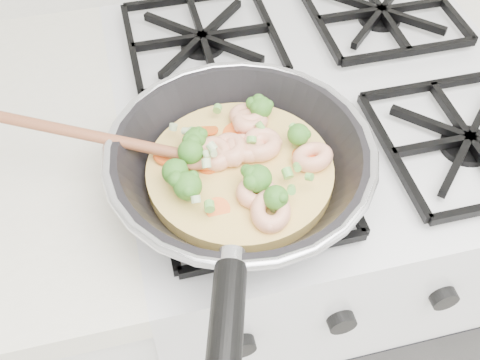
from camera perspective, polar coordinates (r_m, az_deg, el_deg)
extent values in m
cube|color=silver|center=(1.22, 5.79, -7.56)|extent=(0.60, 0.60, 0.90)
cube|color=black|center=(0.87, 8.18, 8.94)|extent=(0.56, 0.56, 0.02)
torus|color=silver|center=(0.68, 0.00, 2.80)|extent=(0.32, 0.32, 0.01)
cylinder|color=#F2CC69|center=(0.70, 0.00, 0.81)|extent=(0.22, 0.22, 0.02)
ellipsoid|color=#975537|center=(0.69, -4.11, 2.21)|extent=(0.06, 0.05, 0.01)
cylinder|color=#975537|center=(0.71, -15.79, 4.50)|extent=(0.26, 0.11, 0.06)
torus|color=#FAB994|center=(0.74, 0.77, 6.28)|extent=(0.06, 0.06, 0.03)
torus|color=#FAB994|center=(0.66, 1.61, -1.21)|extent=(0.05, 0.05, 0.03)
torus|color=#FAB994|center=(0.70, 0.55, 3.12)|extent=(0.06, 0.07, 0.03)
torus|color=#FAB994|center=(0.70, -2.51, 2.58)|extent=(0.06, 0.06, 0.03)
torus|color=#FAB994|center=(0.70, 2.02, 3.26)|extent=(0.06, 0.06, 0.03)
torus|color=#FAB994|center=(0.70, -1.05, 2.97)|extent=(0.06, 0.06, 0.03)
torus|color=#FAB994|center=(0.73, 1.00, 5.72)|extent=(0.06, 0.06, 0.02)
torus|color=#FAB994|center=(0.70, 7.07, 2.22)|extent=(0.05, 0.05, 0.03)
torus|color=#FAB994|center=(0.64, 3.00, -3.04)|extent=(0.07, 0.07, 0.02)
torus|color=#FAB994|center=(0.71, 2.21, 3.71)|extent=(0.06, 0.06, 0.03)
ellipsoid|color=#45882C|center=(0.66, 1.73, 0.13)|extent=(0.04, 0.04, 0.03)
ellipsoid|color=#45882C|center=(0.74, 2.06, 7.05)|extent=(0.04, 0.04, 0.03)
ellipsoid|color=#45882C|center=(0.65, -5.12, -0.58)|extent=(0.04, 0.04, 0.03)
ellipsoid|color=#45882C|center=(0.70, -4.43, 3.93)|extent=(0.04, 0.04, 0.03)
ellipsoid|color=#45882C|center=(0.69, -4.83, 2.74)|extent=(0.04, 0.04, 0.03)
ellipsoid|color=#45882C|center=(0.71, 5.70, 4.43)|extent=(0.04, 0.04, 0.03)
ellipsoid|color=#45882C|center=(0.64, 3.50, -1.73)|extent=(0.04, 0.04, 0.03)
ellipsoid|color=#45882C|center=(0.67, -6.33, 0.80)|extent=(0.04, 0.04, 0.03)
cylinder|color=orange|center=(0.70, -3.38, 1.63)|extent=(0.04, 0.04, 0.00)
cylinder|color=orange|center=(0.73, -0.48, 4.54)|extent=(0.04, 0.04, 0.01)
cylinder|color=orange|center=(0.65, -2.16, -2.86)|extent=(0.04, 0.04, 0.01)
cylinder|color=orange|center=(0.74, -3.17, 4.87)|extent=(0.04, 0.04, 0.01)
cylinder|color=orange|center=(0.71, 6.29, 2.54)|extent=(0.04, 0.04, 0.01)
cylinder|color=orange|center=(0.73, 1.06, 4.25)|extent=(0.03, 0.04, 0.01)
cylinder|color=orange|center=(0.75, 1.66, 6.11)|extent=(0.04, 0.04, 0.01)
cylinder|color=orange|center=(0.70, -3.07, 1.51)|extent=(0.03, 0.03, 0.01)
cylinder|color=orange|center=(0.67, 0.81, -1.42)|extent=(0.04, 0.04, 0.01)
cylinder|color=orange|center=(0.71, -7.26, 2.26)|extent=(0.03, 0.03, 0.01)
cylinder|color=#6CBC4B|center=(0.72, -4.72, 4.71)|extent=(0.01, 0.01, 0.01)
cylinder|color=#B5D194|center=(0.72, -6.51, 5.15)|extent=(0.01, 0.01, 0.01)
cylinder|color=#6CBC4B|center=(0.71, 1.97, 5.27)|extent=(0.01, 0.01, 0.01)
cylinder|color=#6CBC4B|center=(0.64, 5.03, -0.95)|extent=(0.01, 0.01, 0.01)
cylinder|color=#B5D194|center=(0.64, -4.31, -1.88)|extent=(0.01, 0.01, 0.01)
cylinder|color=#6CBC4B|center=(0.71, 5.28, 5.00)|extent=(0.01, 0.01, 0.01)
cylinder|color=#6CBC4B|center=(0.66, 6.76, 0.31)|extent=(0.01, 0.01, 0.01)
cylinder|color=#B5D194|center=(0.68, -2.75, 3.25)|extent=(0.01, 0.01, 0.01)
cylinder|color=#6CBC4B|center=(0.67, 4.64, 0.65)|extent=(0.01, 0.01, 0.01)
cylinder|color=#B5D194|center=(0.67, -2.60, 2.68)|extent=(0.01, 0.01, 0.01)
cylinder|color=#6CBC4B|center=(0.69, 1.13, 3.92)|extent=(0.01, 0.01, 0.01)
cylinder|color=#B5D194|center=(0.66, -3.29, 1.64)|extent=(0.01, 0.01, 0.01)
cylinder|color=#6CBC4B|center=(0.67, 5.57, 1.26)|extent=(0.01, 0.01, 0.01)
cylinder|color=#B5D194|center=(0.70, -5.22, 4.76)|extent=(0.01, 0.01, 0.01)
cylinder|color=#6CBC4B|center=(0.63, -2.99, -2.56)|extent=(0.01, 0.01, 0.01)
cylinder|color=#6CBC4B|center=(0.74, -2.20, 6.95)|extent=(0.01, 0.01, 0.01)
cylinder|color=#B5D194|center=(0.68, -3.27, 2.42)|extent=(0.01, 0.01, 0.01)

